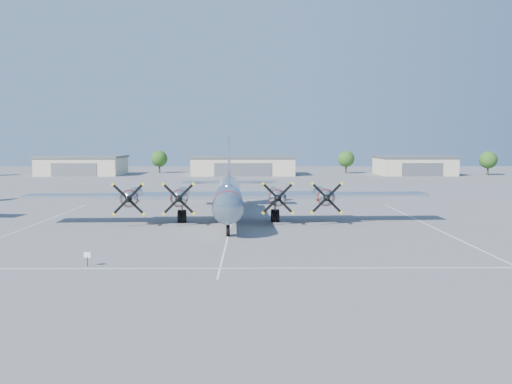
{
  "coord_description": "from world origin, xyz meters",
  "views": [
    {
      "loc": [
        2.32,
        -57.82,
        9.26
      ],
      "look_at": [
        2.85,
        2.08,
        3.2
      ],
      "focal_mm": 35.0,
      "sensor_mm": 36.0,
      "label": 1
    }
  ],
  "objects_px": {
    "info_placard": "(87,256)",
    "main_bomber_b29": "(229,219)",
    "tree_west": "(159,159)",
    "tree_east": "(346,159)",
    "hangar_east": "(414,165)",
    "hangar_west": "(83,165)",
    "hangar_center": "(243,165)",
    "tree_far_east": "(488,160)"
  },
  "relations": [
    {
      "from": "tree_west",
      "to": "tree_east",
      "type": "relative_size",
      "value": 1.0
    },
    {
      "from": "hangar_center",
      "to": "tree_west",
      "type": "distance_m",
      "value": 26.3
    },
    {
      "from": "hangar_center",
      "to": "main_bomber_b29",
      "type": "distance_m",
      "value": 80.82
    },
    {
      "from": "hangar_east",
      "to": "tree_east",
      "type": "relative_size",
      "value": 3.1
    },
    {
      "from": "tree_west",
      "to": "info_placard",
      "type": "bearing_deg",
      "value": -82.28
    },
    {
      "from": "tree_east",
      "to": "main_bomber_b29",
      "type": "xyz_separation_m",
      "value": [
        -30.4,
        -86.81,
        -4.22
      ]
    },
    {
      "from": "hangar_east",
      "to": "tree_west",
      "type": "distance_m",
      "value": 73.46
    },
    {
      "from": "tree_east",
      "to": "info_placard",
      "type": "height_order",
      "value": "tree_east"
    },
    {
      "from": "tree_east",
      "to": "info_placard",
      "type": "bearing_deg",
      "value": -110.05
    },
    {
      "from": "hangar_west",
      "to": "info_placard",
      "type": "distance_m",
      "value": 109.12
    },
    {
      "from": "hangar_west",
      "to": "tree_east",
      "type": "height_order",
      "value": "tree_east"
    },
    {
      "from": "hangar_west",
      "to": "hangar_east",
      "type": "bearing_deg",
      "value": 0.0
    },
    {
      "from": "hangar_west",
      "to": "hangar_east",
      "type": "distance_m",
      "value": 93.0
    },
    {
      "from": "hangar_east",
      "to": "tree_east",
      "type": "height_order",
      "value": "tree_east"
    },
    {
      "from": "hangar_east",
      "to": "info_placard",
      "type": "relative_size",
      "value": 19.12
    },
    {
      "from": "tree_east",
      "to": "hangar_center",
      "type": "bearing_deg",
      "value": -168.62
    },
    {
      "from": "hangar_west",
      "to": "info_placard",
      "type": "xyz_separation_m",
      "value": [
        35.09,
        -103.31,
        -1.96
      ]
    },
    {
      "from": "hangar_east",
      "to": "tree_east",
      "type": "distance_m",
      "value": 19.04
    },
    {
      "from": "hangar_west",
      "to": "tree_east",
      "type": "bearing_deg",
      "value": 4.6
    },
    {
      "from": "tree_far_east",
      "to": "info_placard",
      "type": "relative_size",
      "value": 6.16
    },
    {
      "from": "hangar_west",
      "to": "tree_far_east",
      "type": "bearing_deg",
      "value": -1.0
    },
    {
      "from": "hangar_center",
      "to": "tree_far_east",
      "type": "xyz_separation_m",
      "value": [
        68.0,
        -1.96,
        1.51
      ]
    },
    {
      "from": "hangar_west",
      "to": "main_bomber_b29",
      "type": "bearing_deg",
      "value": -61.1
    },
    {
      "from": "main_bomber_b29",
      "to": "info_placard",
      "type": "distance_m",
      "value": 24.47
    },
    {
      "from": "tree_far_east",
      "to": "main_bomber_b29",
      "type": "xyz_separation_m",
      "value": [
        -68.4,
        -78.81,
        -4.22
      ]
    },
    {
      "from": "tree_west",
      "to": "main_bomber_b29",
      "type": "xyz_separation_m",
      "value": [
        24.6,
        -88.81,
        -4.22
      ]
    },
    {
      "from": "tree_east",
      "to": "tree_far_east",
      "type": "bearing_deg",
      "value": -11.89
    },
    {
      "from": "info_placard",
      "to": "hangar_west",
      "type": "bearing_deg",
      "value": 125.71
    },
    {
      "from": "hangar_center",
      "to": "tree_east",
      "type": "relative_size",
      "value": 4.31
    },
    {
      "from": "tree_west",
      "to": "tree_east",
      "type": "distance_m",
      "value": 55.04
    },
    {
      "from": "hangar_center",
      "to": "tree_west",
      "type": "bearing_deg",
      "value": 162.18
    },
    {
      "from": "hangar_east",
      "to": "info_placard",
      "type": "xyz_separation_m",
      "value": [
        -57.91,
        -103.31,
        -1.96
      ]
    },
    {
      "from": "hangar_east",
      "to": "tree_west",
      "type": "height_order",
      "value": "tree_west"
    },
    {
      "from": "tree_west",
      "to": "main_bomber_b29",
      "type": "bearing_deg",
      "value": -74.52
    },
    {
      "from": "info_placard",
      "to": "tree_east",
      "type": "bearing_deg",
      "value": 86.9
    },
    {
      "from": "hangar_east",
      "to": "tree_east",
      "type": "bearing_deg",
      "value": 161.46
    },
    {
      "from": "main_bomber_b29",
      "to": "tree_far_east",
      "type": "bearing_deg",
      "value": 46.84
    },
    {
      "from": "info_placard",
      "to": "main_bomber_b29",
      "type": "bearing_deg",
      "value": 84.08
    },
    {
      "from": "tree_far_east",
      "to": "info_placard",
      "type": "height_order",
      "value": "tree_far_east"
    },
    {
      "from": "hangar_center",
      "to": "tree_east",
      "type": "distance_m",
      "value": 30.64
    },
    {
      "from": "hangar_west",
      "to": "tree_west",
      "type": "relative_size",
      "value": 3.4
    },
    {
      "from": "info_placard",
      "to": "tree_far_east",
      "type": "bearing_deg",
      "value": 69.4
    }
  ]
}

